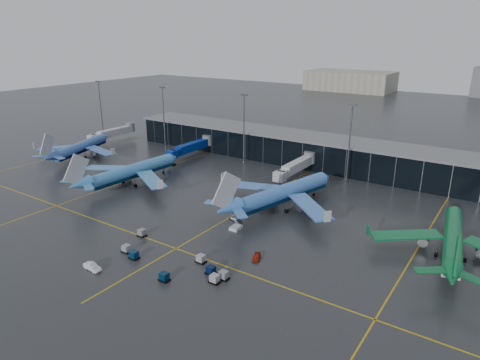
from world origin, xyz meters
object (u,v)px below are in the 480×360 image
Objects in this scene: airliner_klm_west at (80,141)px; airliner_klm_near at (284,183)px; mobile_airstair at (236,226)px; service_van_red at (257,257)px; airliner_aer_lingus at (455,229)px; airliner_arkefly at (133,163)px; baggage_carts at (175,261)px; service_van_white at (92,267)px.

airliner_klm_near is at bearing -19.77° from airliner_klm_west.
airliner_klm_near is at bearing 76.73° from mobile_airstair.
airliner_aer_lingus is at bearing 13.64° from service_van_red.
airliner_arkefly is at bearing 138.59° from service_van_red.
airliner_arkefly is (40.70, -10.36, 0.44)m from airliner_klm_west.
airliner_aer_lingus is at bearing 6.06° from airliner_arkefly.
baggage_carts is at bearing -96.24° from mobile_airstair.
airliner_arkefly reaches higher than baggage_carts.
airliner_aer_lingus is at bearing 9.31° from airliner_klm_near.
baggage_carts is 8.18× the size of service_van_red.
service_van_red is (58.87, -19.55, -6.13)m from airliner_arkefly.
airliner_klm_west is 90.38m from airliner_klm_near.
airliner_klm_near reaches higher than baggage_carts.
baggage_carts reaches higher than service_van_red.
airliner_arkefly is 54.11m from service_van_white.
airliner_aer_lingus is (92.90, 5.79, -0.49)m from airliner_arkefly.
airliner_arkefly is 10.01× the size of service_van_white.
airliner_klm_west is 89.85m from mobile_airstair.
mobile_airstair is 0.79× the size of service_van_white.
baggage_carts is (45.99, -31.01, -5.98)m from airliner_arkefly.
airliner_klm_west reaches higher than mobile_airstair.
mobile_airstair is at bearing -85.12° from airliner_klm_near.
airliner_klm_west is 11.91× the size of mobile_airstair.
airliner_arkefly reaches higher than service_van_red.
service_van_white is at bearing -54.32° from airliner_klm_west.
service_van_white is (-59.47, -47.91, -5.53)m from airliner_aer_lingus.
mobile_airstair is at bearing -19.35° from service_van_white.
airliner_aer_lingus is (43.23, -3.40, -0.78)m from airliner_klm_near.
baggage_carts is at bearing -45.58° from service_van_white.
airliner_klm_west is at bearing 57.64° from service_van_white.
baggage_carts is at bearing -31.50° from airliner_arkefly.
service_van_white reaches higher than service_van_red.
airliner_aer_lingus is 42.81m from service_van_red.
airliner_klm_west is 9.36× the size of service_van_white.
airliner_klm_west is 11.36× the size of service_van_red.
airliner_aer_lingus reaches higher than mobile_airstair.
service_van_red is 0.82× the size of service_van_white.
airliner_arkefly is at bearing -33.31° from airliner_klm_west.
service_van_white is (-16.24, -51.31, -6.31)m from airliner_klm_near.
service_van_white is at bearing -49.07° from airliner_arkefly.
mobile_airstair is (87.39, -20.12, -5.54)m from airliner_klm_west.
airliner_arkefly reaches higher than airliner_aer_lingus.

